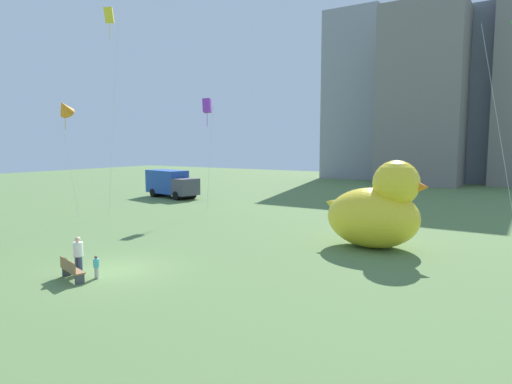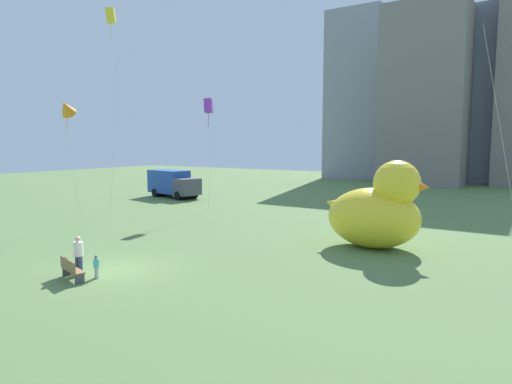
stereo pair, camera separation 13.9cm
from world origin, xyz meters
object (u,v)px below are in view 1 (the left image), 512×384
Objects in this scene: kite_purple at (207,106)px; giant_inflatable_duck at (377,211)px; park_bench at (71,269)px; person_child at (96,266)px; kite_yellow at (109,17)px; person_adult at (78,254)px; box_truck at (171,184)px; kite_orange at (64,108)px.

giant_inflatable_duck is at bearing -18.50° from kite_purple.
kite_purple reaches higher than park_bench.
kite_yellow is at bearing 137.26° from person_child.
giant_inflatable_duck reaches higher than person_adult.
person_adult reaches higher than person_child.
park_bench is at bearing -55.07° from box_truck.
giant_inflatable_duck is (9.30, 11.86, 1.11)m from person_adult.
kite_yellow is (-12.29, 11.36, 14.56)m from person_child.
box_truck is at bearing 112.64° from kite_yellow.
giant_inflatable_duck reaches higher than park_bench.
box_truck is 0.73× the size of kite_purple.
person_adult is 18.45m from kite_orange.
person_adult reaches higher than park_bench.
kite_orange reaches higher than box_truck.
kite_purple is (7.52, 7.85, 0.34)m from kite_orange.
kite_orange is 0.98× the size of kite_purple.
park_bench is at bearing -125.45° from giant_inflatable_duck.
box_truck is 15.15m from kite_orange.
box_truck is (-25.21, 10.82, -0.58)m from giant_inflatable_duck.
kite_orange is at bearing -143.46° from kite_yellow.
giant_inflatable_duck is 0.62× the size of kite_purple.
box_truck is (-16.30, 23.34, 0.98)m from park_bench.
park_bench is 22.25m from kite_yellow.
kite_yellow reaches higher than kite_purple.
kite_yellow is (-11.61, 12.09, 14.63)m from park_bench.
kite_orange reaches higher than person_adult.
kite_orange reaches higher than giant_inflatable_duck.
box_truck is (-15.91, 22.68, 0.53)m from person_adult.
kite_purple reaches higher than person_adult.
person_adult is 0.11× the size of kite_yellow.
kite_orange is (-15.15, 9.24, 7.82)m from person_child.
giant_inflatable_duck is 0.63× the size of kite_orange.
box_truck is at bearing 125.05° from person_adult.
person_child is (1.07, 0.08, -0.38)m from person_adult.
giant_inflatable_duck is 18.00m from kite_purple.
giant_inflatable_duck is 24.35m from kite_orange.
person_child is at bearing -53.09° from box_truck.
person_adult is (-0.38, 0.65, 0.45)m from park_bench.
kite_orange is 10.88m from kite_purple.
park_bench is 0.19× the size of kite_orange.
kite_orange is (-14.08, 9.32, 7.43)m from person_adult.
park_bench is at bearing -34.58° from kite_orange.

